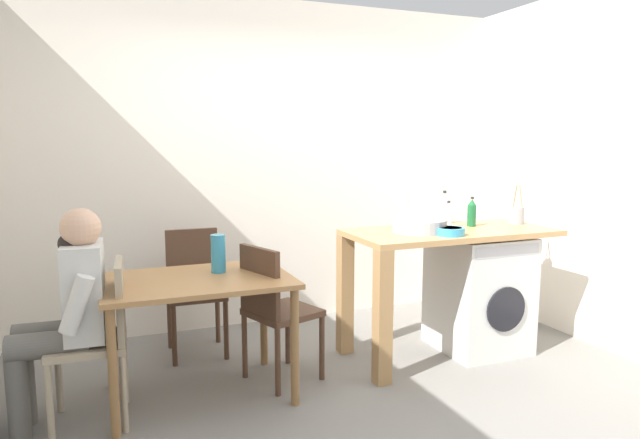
% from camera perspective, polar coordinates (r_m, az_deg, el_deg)
% --- Properties ---
extents(ground_plane, '(5.46, 5.46, 0.00)m').
position_cam_1_polar(ground_plane, '(3.51, 3.93, -18.26)').
color(ground_plane, slate).
extents(wall_back, '(4.60, 0.10, 2.70)m').
position_cam_1_polar(wall_back, '(4.78, -5.06, 5.59)').
color(wall_back, silver).
rests_on(wall_back, ground_plane).
extents(wall_counter_side, '(0.10, 3.80, 2.70)m').
position_cam_1_polar(wall_counter_side, '(4.52, 29.58, 4.44)').
color(wall_counter_side, silver).
rests_on(wall_counter_side, ground_plane).
extents(dining_table, '(1.10, 0.76, 0.74)m').
position_cam_1_polar(dining_table, '(3.45, -12.37, -7.41)').
color(dining_table, '#9E7042').
rests_on(dining_table, ground_plane).
extents(chair_person_seat, '(0.42, 0.42, 0.90)m').
position_cam_1_polar(chair_person_seat, '(3.35, -21.39, -10.68)').
color(chair_person_seat, gray).
rests_on(chair_person_seat, ground_plane).
extents(chair_opposite, '(0.51, 0.51, 0.90)m').
position_cam_1_polar(chair_opposite, '(3.62, -4.77, -8.77)').
color(chair_opposite, '#4C3323').
rests_on(chair_opposite, ground_plane).
extents(chair_spare_by_wall, '(0.41, 0.41, 0.90)m').
position_cam_1_polar(chair_spare_by_wall, '(4.24, -12.68, -6.40)').
color(chair_spare_by_wall, '#4C3323').
rests_on(chair_spare_by_wall, ground_plane).
extents(seated_person, '(0.51, 0.52, 1.20)m').
position_cam_1_polar(seated_person, '(3.32, -24.34, -8.09)').
color(seated_person, '#595651').
rests_on(seated_person, ground_plane).
extents(kitchen_counter, '(1.50, 0.68, 0.92)m').
position_cam_1_polar(kitchen_counter, '(4.03, 10.68, -3.43)').
color(kitchen_counter, tan).
rests_on(kitchen_counter, ground_plane).
extents(washing_machine, '(0.60, 0.61, 0.86)m').
position_cam_1_polar(washing_machine, '(4.37, 15.88, -7.16)').
color(washing_machine, silver).
rests_on(washing_machine, ground_plane).
extents(sink_basin, '(0.38, 0.38, 0.09)m').
position_cam_1_polar(sink_basin, '(3.96, 10.13, -0.61)').
color(sink_basin, '#9EA0A5').
rests_on(sink_basin, kitchen_counter).
extents(tap, '(0.02, 0.02, 0.28)m').
position_cam_1_polar(tap, '(4.10, 8.84, 1.06)').
color(tap, '#B2B2B7').
rests_on(tap, kitchen_counter).
extents(bottle_tall_green, '(0.06, 0.06, 0.20)m').
position_cam_1_polar(bottle_tall_green, '(4.18, 12.97, 0.38)').
color(bottle_tall_green, silver).
rests_on(bottle_tall_green, kitchen_counter).
extents(bottle_squat_brown, '(0.07, 0.07, 0.26)m').
position_cam_1_polar(bottle_squat_brown, '(4.38, 12.56, 1.08)').
color(bottle_squat_brown, silver).
rests_on(bottle_squat_brown, kitchen_counter).
extents(bottle_clear_small, '(0.07, 0.07, 0.22)m').
position_cam_1_polar(bottle_clear_small, '(4.30, 15.22, 0.65)').
color(bottle_clear_small, '#19592D').
rests_on(bottle_clear_small, kitchen_counter).
extents(mixing_bowl, '(0.19, 0.19, 0.05)m').
position_cam_1_polar(mixing_bowl, '(3.86, 13.14, -1.14)').
color(mixing_bowl, teal).
rests_on(mixing_bowl, kitchen_counter).
extents(utensil_crock, '(0.11, 0.11, 0.30)m').
position_cam_1_polar(utensil_crock, '(4.53, 19.44, 0.45)').
color(utensil_crock, gray).
rests_on(utensil_crock, kitchen_counter).
extents(vase, '(0.09, 0.09, 0.24)m').
position_cam_1_polar(vase, '(3.53, -10.34, -3.43)').
color(vase, teal).
rests_on(vase, dining_table).
extents(scissors, '(0.15, 0.06, 0.01)m').
position_cam_1_polar(scissors, '(4.00, 13.46, -1.21)').
color(scissors, '#B2B2B7').
rests_on(scissors, kitchen_counter).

